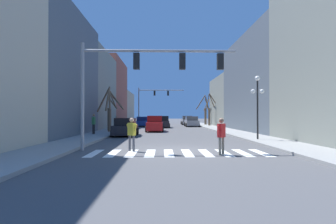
{
  "coord_description": "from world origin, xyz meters",
  "views": [
    {
      "loc": [
        -0.77,
        -13.73,
        1.84
      ],
      "look_at": [
        0.17,
        28.71,
        2.34
      ],
      "focal_mm": 28.0,
      "sensor_mm": 36.0,
      "label": 1
    }
  ],
  "objects": [
    {
      "name": "ground_plane",
      "position": [
        0.0,
        0.0,
        0.0
      ],
      "size": [
        240.0,
        240.0,
        0.0
      ],
      "primitive_type": "plane",
      "color": "#4C4C4F"
    },
    {
      "name": "street_tree_right_far",
      "position": [
        6.98,
        33.22,
        2.55
      ],
      "size": [
        2.42,
        2.19,
        5.33
      ],
      "color": "brown",
      "rests_on": "sidewalk_right"
    },
    {
      "name": "car_parked_right_mid",
      "position": [
        -1.6,
        15.79,
        0.82
      ],
      "size": [
        1.98,
        4.57,
        1.77
      ],
      "rotation": [
        0.0,
        0.0,
        -1.57
      ],
      "color": "red",
      "rests_on": "ground_plane"
    },
    {
      "name": "pedestrian_near_right_corner",
      "position": [
        -6.2,
        17.52,
        1.09
      ],
      "size": [
        0.56,
        0.52,
        1.59
      ],
      "rotation": [
        0.0,
        0.0,
        0.73
      ],
      "color": "#282D47",
      "rests_on": "sidewalk_left"
    },
    {
      "name": "pedestrian_crossing_street",
      "position": [
        -2.33,
        -0.3,
        1.01
      ],
      "size": [
        0.62,
        0.54,
        1.7
      ],
      "rotation": [
        0.0,
        0.0,
        2.44
      ],
      "color": "#4C4C51",
      "rests_on": "ground_plane"
    },
    {
      "name": "traffic_signal_near",
      "position": [
        -1.78,
        -0.04,
        4.22
      ],
      "size": [
        8.1,
        0.28,
        5.61
      ],
      "color": "gray",
      "rests_on": "ground_plane"
    },
    {
      "name": "car_parked_right_far",
      "position": [
        3.95,
        28.26,
        0.77
      ],
      "size": [
        2.19,
        4.53,
        1.64
      ],
      "rotation": [
        0.0,
        0.0,
        1.57
      ],
      "color": "gray",
      "rests_on": "ground_plane"
    },
    {
      "name": "car_driving_away_lane",
      "position": [
        -0.76,
        24.8,
        0.8
      ],
      "size": [
        2.18,
        4.42,
        1.71
      ],
      "rotation": [
        0.0,
        0.0,
        -1.57
      ],
      "color": "black",
      "rests_on": "ground_plane"
    },
    {
      "name": "pedestrian_waiting_at_curb",
      "position": [
        -6.93,
        9.92,
        1.22
      ],
      "size": [
        0.25,
        0.78,
        1.8
      ],
      "rotation": [
        0.0,
        0.0,
        4.67
      ],
      "color": "black",
      "rests_on": "sidewalk_left"
    },
    {
      "name": "pedestrian_on_right_sidewalk",
      "position": [
        1.98,
        -1.62,
        1.01
      ],
      "size": [
        0.55,
        0.61,
        1.71
      ],
      "rotation": [
        0.0,
        0.0,
        3.99
      ],
      "color": "#7A705B",
      "rests_on": "ground_plane"
    },
    {
      "name": "street_tree_left_far",
      "position": [
        -6.22,
        13.15,
        2.41
      ],
      "size": [
        3.14,
        2.26,
        4.62
      ],
      "color": "brown",
      "rests_on": "sidewalk_left"
    },
    {
      "name": "car_parked_left_far",
      "position": [
        3.97,
        36.53,
        0.79
      ],
      "size": [
        2.16,
        4.67,
        1.69
      ],
      "rotation": [
        0.0,
        0.0,
        1.57
      ],
      "color": "gray",
      "rests_on": "ground_plane"
    },
    {
      "name": "building_row_right",
      "position": [
        10.91,
        12.65,
        5.12
      ],
      "size": [
        6.0,
        40.0,
        11.25
      ],
      "color": "gray",
      "rests_on": "ground_plane"
    },
    {
      "name": "street_tree_right_mid",
      "position": [
        -6.64,
        16.19,
        2.28
      ],
      "size": [
        1.83,
        1.43,
        4.5
      ],
      "color": "brown",
      "rests_on": "sidewalk_left"
    },
    {
      "name": "street_lamp_right_corner",
      "position": [
        5.97,
        4.61,
        3.31
      ],
      "size": [
        0.95,
        0.36,
        4.47
      ],
      "color": "black",
      "rests_on": "sidewalk_right"
    },
    {
      "name": "car_at_intersection",
      "position": [
        -4.02,
        9.49,
        0.75
      ],
      "size": [
        2.06,
        4.32,
        1.59
      ],
      "rotation": [
        0.0,
        0.0,
        1.57
      ],
      "color": "black",
      "rests_on": "ground_plane"
    },
    {
      "name": "car_driving_toward_lane",
      "position": [
        -3.99,
        29.14,
        0.74
      ],
      "size": [
        2.12,
        4.5,
        1.58
      ],
      "rotation": [
        0.0,
        0.0,
        1.57
      ],
      "color": "navy",
      "rests_on": "ground_plane"
    },
    {
      "name": "crosswalk_stripes",
      "position": [
        0.0,
        -1.03,
        0.0
      ],
      "size": [
        8.55,
        2.6,
        0.01
      ],
      "color": "white",
      "rests_on": "ground_plane"
    },
    {
      "name": "sidewalk_left",
      "position": [
        -6.54,
        0.0,
        0.07
      ],
      "size": [
        2.74,
        90.0,
        0.15
      ],
      "color": "gray",
      "rests_on": "ground_plane"
    },
    {
      "name": "street_tree_left_mid",
      "position": [
        7.06,
        28.98,
        2.46
      ],
      "size": [
        2.89,
        2.0,
        5.28
      ],
      "color": "brown",
      "rests_on": "sidewalk_right"
    },
    {
      "name": "building_row_left",
      "position": [
        -10.91,
        20.72,
        5.42
      ],
      "size": [
        6.0,
        58.97,
        13.7
      ],
      "color": "#BCB299",
      "rests_on": "ground_plane"
    },
    {
      "name": "traffic_signal_far",
      "position": [
        -2.58,
        32.59,
        4.89
      ],
      "size": [
        8.06,
        0.28,
        6.66
      ],
      "color": "gray",
      "rests_on": "ground_plane"
    },
    {
      "name": "sidewalk_right",
      "position": [
        6.54,
        0.0,
        0.07
      ],
      "size": [
        2.74,
        90.0,
        0.15
      ],
      "color": "gray",
      "rests_on": "ground_plane"
    }
  ]
}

